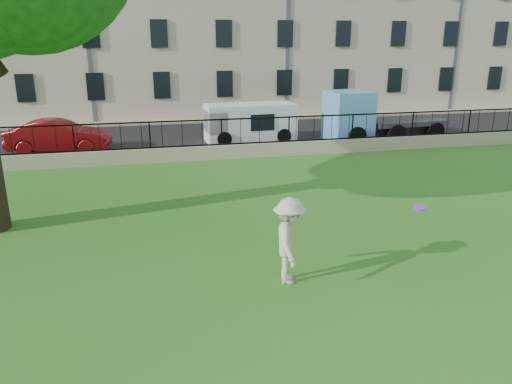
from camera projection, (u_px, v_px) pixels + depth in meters
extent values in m
plane|color=#2D6E1A|center=(314.00, 290.00, 10.47)|extent=(120.00, 120.00, 0.00)
cube|color=tan|center=(222.00, 152.00, 21.53)|extent=(50.00, 0.40, 0.60)
cube|color=black|center=(222.00, 144.00, 21.43)|extent=(50.00, 0.05, 0.06)
cube|color=black|center=(221.00, 119.00, 21.11)|extent=(50.00, 0.05, 0.06)
cube|color=black|center=(207.00, 138.00, 25.98)|extent=(60.00, 9.00, 0.01)
cube|color=tan|center=(196.00, 121.00, 30.80)|extent=(60.00, 1.40, 0.12)
cube|color=beige|center=(183.00, 14.00, 34.16)|extent=(56.00, 10.00, 13.00)
imported|color=beige|center=(289.00, 241.00, 10.58)|extent=(0.95, 1.35, 1.89)
cylinder|color=purple|center=(420.00, 207.00, 11.16)|extent=(0.29, 0.29, 0.12)
imported|color=maroon|center=(59.00, 136.00, 22.60)|extent=(4.59, 1.97, 1.47)
cube|color=white|center=(250.00, 123.00, 24.93)|extent=(4.49, 1.90, 1.86)
cube|color=#63A2E7|center=(383.00, 115.00, 25.34)|extent=(6.05, 2.49, 2.49)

